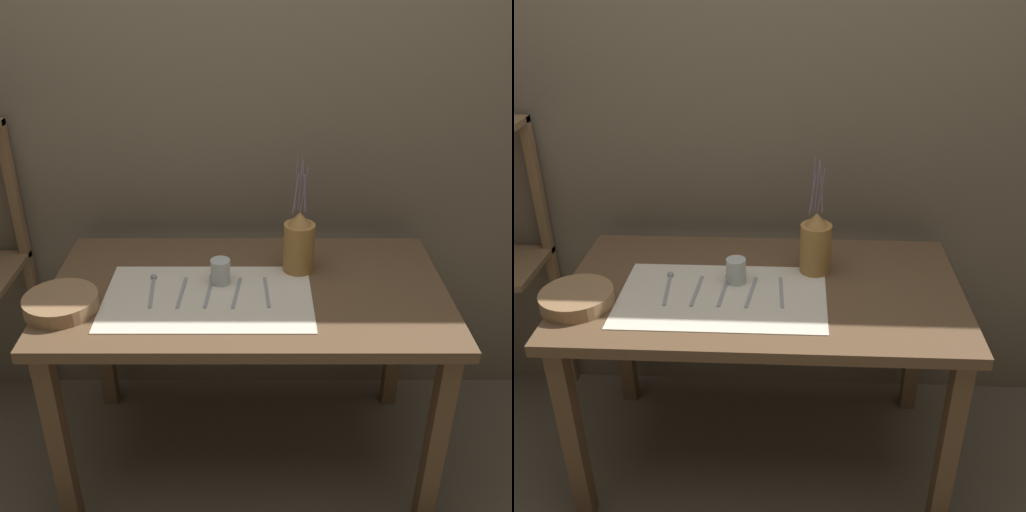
{
  "view_description": "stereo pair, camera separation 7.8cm",
  "coord_description": "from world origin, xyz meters",
  "views": [
    {
      "loc": [
        0.03,
        -1.78,
        1.86
      ],
      "look_at": [
        0.02,
        0.0,
        0.91
      ],
      "focal_mm": 42.0,
      "sensor_mm": 36.0,
      "label": 1
    },
    {
      "loc": [
        0.11,
        -1.78,
        1.86
      ],
      "look_at": [
        0.02,
        0.0,
        0.91
      ],
      "focal_mm": 42.0,
      "sensor_mm": 36.0,
      "label": 2
    }
  ],
  "objects": [
    {
      "name": "fork_inner",
      "position": [
        -0.22,
        -0.05,
        0.8
      ],
      "size": [
        0.02,
        0.2,
        0.0
      ],
      "color": "#939399",
      "rests_on": "wooden_table"
    },
    {
      "name": "pitcher_with_flowers",
      "position": [
        0.18,
        0.12,
        0.9
      ],
      "size": [
        0.11,
        0.11,
        0.43
      ],
      "color": "olive",
      "rests_on": "wooden_table"
    },
    {
      "name": "ground_plane",
      "position": [
        0.0,
        0.0,
        0.0
      ],
      "size": [
        12.0,
        12.0,
        0.0
      ],
      "primitive_type": "plane",
      "color": "brown"
    },
    {
      "name": "spoon_outer",
      "position": [
        -0.33,
        0.01,
        0.8
      ],
      "size": [
        0.03,
        0.21,
        0.02
      ],
      "color": "#939399",
      "rests_on": "wooden_table"
    },
    {
      "name": "linen_cloth",
      "position": [
        -0.13,
        -0.07,
        0.79
      ],
      "size": [
        0.7,
        0.42,
        0.0
      ],
      "color": "beige",
      "rests_on": "wooden_table"
    },
    {
      "name": "spoon_inner",
      "position": [
        -0.13,
        0.01,
        0.8
      ],
      "size": [
        0.03,
        0.21,
        0.02
      ],
      "color": "#939399",
      "rests_on": "wooden_table"
    },
    {
      "name": "glass_tumbler_near",
      "position": [
        -0.09,
        0.02,
        0.84
      ],
      "size": [
        0.07,
        0.07,
        0.09
      ],
      "color": "#B7C1BC",
      "rests_on": "wooden_table"
    },
    {
      "name": "knife_center",
      "position": [
        0.07,
        -0.04,
        0.8
      ],
      "size": [
        0.02,
        0.2,
        0.0
      ],
      "color": "#939399",
      "rests_on": "wooden_table"
    },
    {
      "name": "fork_outer",
      "position": [
        -0.04,
        -0.05,
        0.8
      ],
      "size": [
        0.03,
        0.2,
        0.0
      ],
      "color": "#939399",
      "rests_on": "wooden_table"
    },
    {
      "name": "wooden_bowl",
      "position": [
        -0.6,
        -0.14,
        0.82
      ],
      "size": [
        0.24,
        0.24,
        0.05
      ],
      "color": "#8E6B47",
      "rests_on": "wooden_table"
    },
    {
      "name": "wooden_table",
      "position": [
        0.0,
        0.0,
        0.69
      ],
      "size": [
        1.37,
        0.75,
        0.79
      ],
      "color": "brown",
      "rests_on": "ground_plane"
    },
    {
      "name": "stone_wall_back",
      "position": [
        0.0,
        0.49,
        1.2
      ],
      "size": [
        7.0,
        0.06,
        2.4
      ],
      "color": "#6B5E4C",
      "rests_on": "ground_plane"
    }
  ]
}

